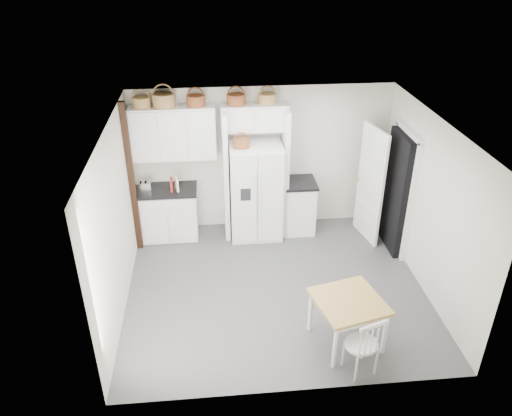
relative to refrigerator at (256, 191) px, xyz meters
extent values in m
plane|color=#414142|center=(0.15, -1.60, -0.86)|extent=(4.50, 4.50, 0.00)
plane|color=white|center=(0.15, -1.60, 1.74)|extent=(4.50, 4.50, 0.00)
plane|color=silver|center=(0.15, 0.40, 0.44)|extent=(4.50, 0.00, 4.50)
plane|color=silver|center=(-2.10, -1.60, 0.44)|extent=(0.00, 4.00, 4.00)
plane|color=silver|center=(2.40, -1.60, 0.44)|extent=(0.00, 4.00, 4.00)
cube|color=silver|center=(0.00, 0.00, 0.00)|extent=(0.89, 0.72, 1.73)
cube|color=white|center=(-1.53, 0.10, -0.42)|extent=(0.97, 0.61, 0.90)
cube|color=white|center=(0.79, 0.10, -0.40)|extent=(0.53, 0.63, 0.93)
cube|color=olive|center=(0.92, -2.85, -0.52)|extent=(1.01, 1.01, 0.69)
cube|color=white|center=(0.97, -3.35, -0.44)|extent=(0.52, 0.49, 0.85)
cube|color=black|center=(-1.53, 0.10, 0.05)|extent=(1.01, 0.65, 0.04)
cube|color=black|center=(0.79, 0.10, 0.09)|extent=(0.57, 0.68, 0.04)
cube|color=silver|center=(-1.91, 0.01, 0.16)|extent=(0.27, 0.17, 0.18)
cube|color=maroon|center=(-1.44, 0.02, 0.19)|extent=(0.04, 0.16, 0.23)
cube|color=beige|center=(-1.35, 0.02, 0.19)|extent=(0.07, 0.16, 0.24)
cylinder|color=brown|center=(-1.82, 0.23, 1.57)|extent=(0.29, 0.29, 0.17)
cylinder|color=brown|center=(-1.46, 0.23, 1.59)|extent=(0.36, 0.36, 0.21)
cylinder|color=maroon|center=(-0.95, 0.23, 1.57)|extent=(0.30, 0.30, 0.17)
cylinder|color=maroon|center=(-0.30, 0.23, 1.57)|extent=(0.31, 0.31, 0.17)
cylinder|color=brown|center=(0.21, 0.23, 1.57)|extent=(0.29, 0.29, 0.17)
cylinder|color=maroon|center=(-0.24, -0.10, 0.94)|extent=(0.27, 0.27, 0.14)
cube|color=white|center=(-1.35, 0.23, 1.04)|extent=(1.40, 0.34, 0.90)
cube|color=white|center=(0.00, 0.23, 1.26)|extent=(1.12, 0.34, 0.45)
cube|color=white|center=(-0.51, 0.10, 0.29)|extent=(0.08, 0.60, 2.30)
cube|color=white|center=(0.51, 0.10, 0.29)|extent=(0.08, 0.60, 2.30)
cube|color=black|center=(-2.05, -0.25, 0.44)|extent=(0.09, 0.09, 2.60)
cube|color=black|center=(2.31, -0.60, 0.16)|extent=(0.18, 0.85, 2.05)
cube|color=white|center=(1.95, -0.27, 0.16)|extent=(0.21, 0.79, 2.05)
camera|label=1|loc=(-0.75, -7.71, 3.94)|focal=35.00mm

